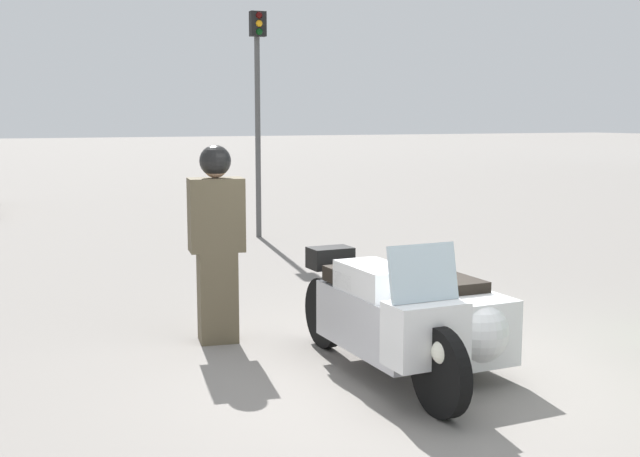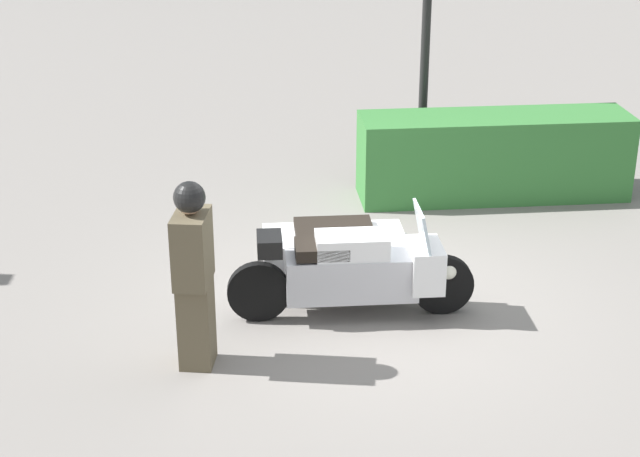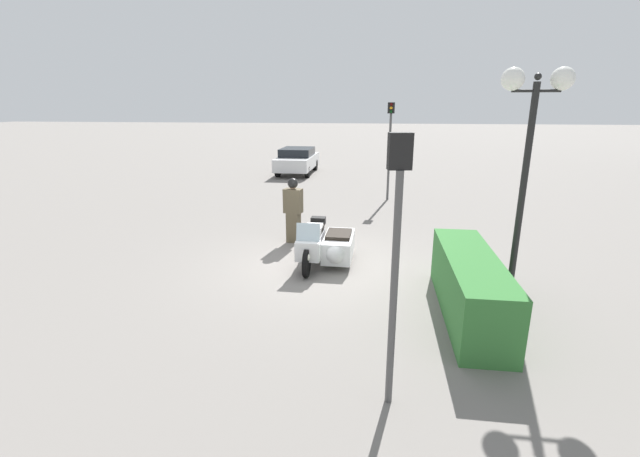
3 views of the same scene
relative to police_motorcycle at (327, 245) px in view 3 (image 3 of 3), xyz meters
The scene contains 8 objects.
ground_plane 0.52m from the police_motorcycle, 19.82° to the right, with size 160.00×160.00×0.00m, color slate.
police_motorcycle is the anchor object (origin of this frame).
officer_rider 1.95m from the police_motorcycle, 144.35° to the right, with size 0.37×0.52×1.77m.
hedge_bush_curbside 3.58m from the police_motorcycle, 51.56° to the left, with size 3.47×0.88×1.09m, color #337033.
twin_lamp_post 4.97m from the police_motorcycle, 68.66° to the left, with size 0.39×1.19×4.25m.
traffic_light_near 5.26m from the police_motorcycle, 15.65° to the left, with size 0.22×0.28×3.35m.
traffic_light_far 7.75m from the police_motorcycle, 167.99° to the left, with size 0.23×0.27×3.72m.
parked_car_background 13.92m from the police_motorcycle, 166.66° to the right, with size 4.19×1.84×1.38m.
Camera 3 is at (9.27, 1.17, 3.64)m, focal length 24.00 mm.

